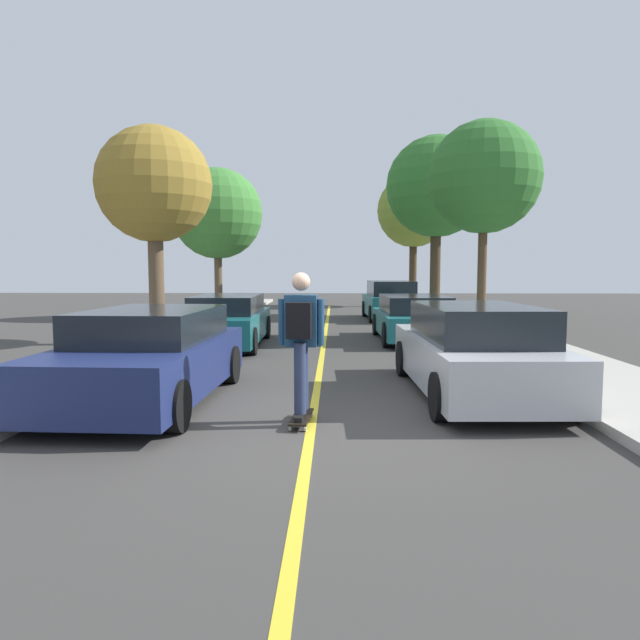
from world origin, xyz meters
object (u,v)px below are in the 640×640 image
Objects in this scene: street_tree_left_near at (217,214)px; fire_hydrant at (558,359)px; parked_car_left_nearest at (149,357)px; parked_car_right_nearest at (474,351)px; skateboarder at (301,335)px; parked_car_right_near at (414,318)px; parked_car_right_far at (390,301)px; parked_car_left_near at (228,320)px; street_tree_right_far at (414,211)px; street_tree_left_nearest at (154,186)px; street_tree_right_near at (437,187)px; street_tree_right_nearest at (484,178)px; skateboard at (301,417)px.

street_tree_left_near reaches higher than fire_hydrant.
parked_car_left_nearest is 6.40× the size of fire_hydrant.
skateboarder is at bearing -145.47° from parked_car_right_nearest.
parked_car_right_near is at bearing 73.24° from skateboarder.
parked_car_right_far is at bearing 70.83° from parked_car_left_nearest.
parked_car_right_near is 10.62m from street_tree_left_near.
parked_car_right_far is 2.35× the size of skateboarder.
street_tree_right_far is at bearing 66.69° from parked_car_left_near.
parked_car_right_far is at bearing 47.30° from street_tree_left_nearest.
street_tree_right_near is at bearing -90.00° from street_tree_right_far.
street_tree_right_far is at bearing 84.85° from parked_car_right_nearest.
street_tree_right_nearest is (1.95, 0.51, 3.84)m from parked_car_right_near.
street_tree_right_nearest reaches higher than skateboard.
parked_car_right_far is 4.99× the size of skateboard.
parked_car_left_near is 3.98m from street_tree_left_nearest.
skateboarder reaches higher than fire_hydrant.
fire_hydrant is (6.40, -5.15, -0.16)m from parked_car_left_near.
parked_car_left_nearest is 5.25× the size of skateboard.
skateboarder is (4.26, -15.89, -3.01)m from street_tree_left_near.
parked_car_left_nearest is at bearing -89.98° from parked_car_left_near.
fire_hydrant is at bearing -83.41° from parked_car_right_far.
parked_car_right_near is 0.76× the size of street_tree_left_nearest.
skateboard is (-2.58, -15.25, -0.65)m from parked_car_right_far.
street_tree_left_nearest is at bearing 168.22° from parked_car_left_near.
street_tree_left_nearest is (-1.95, 6.67, 3.43)m from parked_car_left_nearest.
parked_car_right_near is at bearing -97.51° from street_tree_right_far.
street_tree_left_nearest reaches higher than parked_car_right_far.
street_tree_right_near is (0.00, 7.51, 0.79)m from street_tree_right_nearest.
street_tree_right_far is (0.00, 6.75, -0.28)m from street_tree_right_near.
parked_car_right_far is at bearing -103.57° from street_tree_right_far.
parked_car_right_far is 9.31m from street_tree_right_far.
street_tree_right_nearest is (6.84, 7.88, 3.79)m from parked_car_left_nearest.
fire_hydrant is 0.82× the size of skateboard.
street_tree_left_nearest is 10.66m from fire_hydrant.
parked_car_left_nearest is 15.22m from street_tree_left_near.
parked_car_right_near is at bearing -46.92° from street_tree_left_near.
street_tree_right_near reaches higher than fire_hydrant.
parked_car_right_nearest is 9.78m from street_tree_left_nearest.
skateboarder reaches higher than skateboard.
parked_car_left_nearest is 0.97× the size of parked_car_left_near.
parked_car_right_far is at bearing -5.04° from street_tree_left_near.
street_tree_left_near reaches higher than parked_car_right_nearest.
skateboarder is (-4.53, -23.34, -3.84)m from street_tree_right_far.
parked_car_left_near is 0.79× the size of street_tree_left_near.
street_tree_right_nearest is (8.79, -6.81, 0.32)m from street_tree_left_near.
parked_car_right_nearest is at bearing -95.15° from street_tree_right_far.
parked_car_left_near is at bearing -166.68° from street_tree_right_nearest.
parked_car_left_nearest is at bearing -73.71° from street_tree_left_nearest.
parked_car_left_nearest is 0.82× the size of street_tree_left_nearest.
skateboard is (4.27, -15.85, -4.06)m from street_tree_left_near.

